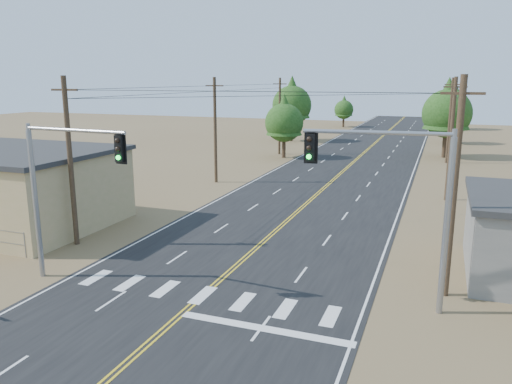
% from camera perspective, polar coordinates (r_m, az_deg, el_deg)
% --- Properties ---
extents(road, '(15.00, 200.00, 0.02)m').
position_cam_1_polar(road, '(43.50, 6.93, -0.32)').
color(road, black).
rests_on(road, ground).
extents(utility_pole_left_near, '(1.80, 0.30, 10.00)m').
position_cam_1_polar(utility_pole_left_near, '(31.22, -20.46, 3.36)').
color(utility_pole_left_near, '#4C3826').
rests_on(utility_pole_left_near, ground).
extents(utility_pole_left_mid, '(1.80, 0.30, 10.00)m').
position_cam_1_polar(utility_pole_left_mid, '(48.00, -4.68, 7.14)').
color(utility_pole_left_mid, '#4C3826').
rests_on(utility_pole_left_mid, ground).
extents(utility_pole_left_far, '(1.80, 0.30, 10.00)m').
position_cam_1_polar(utility_pole_left_far, '(66.58, 2.72, 8.72)').
color(utility_pole_left_far, '#4C3826').
rests_on(utility_pole_left_far, ground).
extents(utility_pole_right_near, '(1.80, 0.30, 10.00)m').
position_cam_1_polar(utility_pole_right_near, '(23.71, 21.72, 0.49)').
color(utility_pole_right_near, '#4C3826').
rests_on(utility_pole_right_near, ground).
extents(utility_pole_right_mid, '(1.80, 0.30, 10.00)m').
position_cam_1_polar(utility_pole_right_mid, '(43.49, 21.39, 5.73)').
color(utility_pole_right_mid, '#4C3826').
rests_on(utility_pole_right_mid, ground).
extents(utility_pole_right_far, '(1.80, 0.30, 10.00)m').
position_cam_1_polar(utility_pole_right_far, '(63.41, 21.26, 7.68)').
color(utility_pole_right_far, '#4C3826').
rests_on(utility_pole_right_far, ground).
extents(signal_mast_left, '(5.87, 0.80, 7.74)m').
position_cam_1_polar(signal_mast_left, '(25.39, -21.67, 1.43)').
color(signal_mast_left, gray).
rests_on(signal_mast_left, ground).
extents(signal_mast_right, '(6.13, 1.06, 7.87)m').
position_cam_1_polar(signal_mast_right, '(21.55, 16.64, 0.19)').
color(signal_mast_right, gray).
rests_on(signal_mast_right, ground).
extents(tree_left_near, '(4.85, 4.85, 8.08)m').
position_cam_1_polar(tree_left_near, '(63.50, 3.24, 8.36)').
color(tree_left_near, '#3F2D1E').
rests_on(tree_left_near, ground).
extents(tree_left_mid, '(6.25, 6.25, 10.41)m').
position_cam_1_polar(tree_left_mid, '(81.08, 4.12, 10.31)').
color(tree_left_mid, '#3F2D1E').
rests_on(tree_left_mid, ground).
extents(tree_left_far, '(3.94, 3.94, 6.56)m').
position_cam_1_polar(tree_left_far, '(107.02, 10.02, 9.47)').
color(tree_left_far, '#3F2D1E').
rests_on(tree_left_far, ground).
extents(tree_right_near, '(6.08, 6.08, 10.14)m').
position_cam_1_polar(tree_right_near, '(67.87, 21.02, 8.90)').
color(tree_right_near, '#3F2D1E').
rests_on(tree_right_near, ground).
extents(tree_right_mid, '(4.58, 4.58, 7.63)m').
position_cam_1_polar(tree_right_mid, '(83.42, 21.63, 8.35)').
color(tree_right_mid, '#3F2D1E').
rests_on(tree_right_mid, ground).
extents(tree_right_far, '(5.34, 5.34, 8.91)m').
position_cam_1_polar(tree_right_far, '(107.61, 21.80, 9.55)').
color(tree_right_far, '#3F2D1E').
rests_on(tree_right_far, ground).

